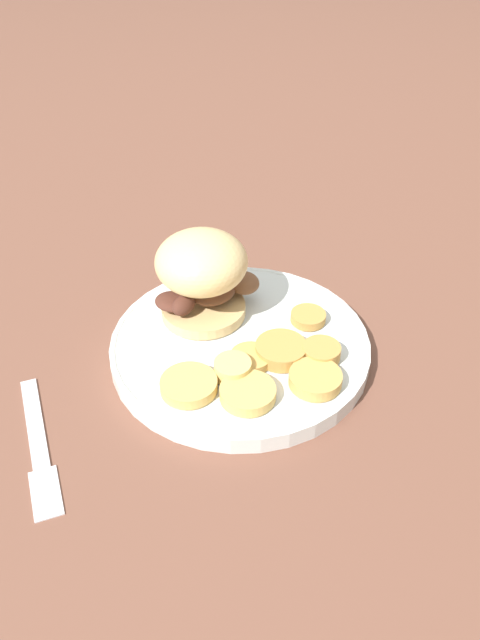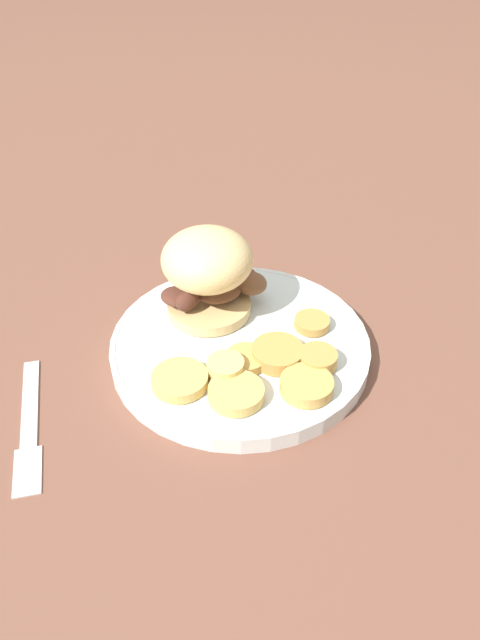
% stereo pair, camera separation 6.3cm
% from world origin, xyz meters
% --- Properties ---
extents(ground_plane, '(4.00, 4.00, 0.00)m').
position_xyz_m(ground_plane, '(0.00, 0.00, 0.00)').
color(ground_plane, brown).
extents(dinner_plate, '(0.27, 0.27, 0.02)m').
position_xyz_m(dinner_plate, '(0.00, 0.00, 0.01)').
color(dinner_plate, silver).
rests_on(dinner_plate, ground_plane).
extents(sandwich, '(0.11, 0.11, 0.10)m').
position_xyz_m(sandwich, '(0.05, -0.03, 0.07)').
color(sandwich, tan).
rests_on(sandwich, dinner_plate).
extents(potato_round_0, '(0.05, 0.05, 0.01)m').
position_xyz_m(potato_round_0, '(-0.09, 0.05, 0.03)').
color(potato_round_0, tan).
rests_on(potato_round_0, dinner_plate).
extents(potato_round_1, '(0.04, 0.04, 0.01)m').
position_xyz_m(potato_round_1, '(-0.02, 0.03, 0.02)').
color(potato_round_1, tan).
rests_on(potato_round_1, dinner_plate).
extents(potato_round_2, '(0.05, 0.05, 0.01)m').
position_xyz_m(potato_round_2, '(-0.05, 0.01, 0.03)').
color(potato_round_2, '#BC8942').
rests_on(potato_round_2, dinner_plate).
extents(potato_round_3, '(0.05, 0.05, 0.01)m').
position_xyz_m(potato_round_3, '(0.03, 0.08, 0.03)').
color(potato_round_3, tan).
rests_on(potato_round_3, dinner_plate).
extents(potato_round_4, '(0.04, 0.04, 0.02)m').
position_xyz_m(potato_round_4, '(-0.01, 0.05, 0.03)').
color(potato_round_4, '#DBB766').
rests_on(potato_round_4, dinner_plate).
extents(potato_round_5, '(0.04, 0.04, 0.02)m').
position_xyz_m(potato_round_5, '(-0.09, 0.01, 0.03)').
color(potato_round_5, '#BC8942').
rests_on(potato_round_5, dinner_plate).
extents(potato_round_6, '(0.04, 0.04, 0.01)m').
position_xyz_m(potato_round_6, '(-0.06, -0.05, 0.02)').
color(potato_round_6, '#BC8942').
rests_on(potato_round_6, dinner_plate).
extents(potato_round_7, '(0.05, 0.05, 0.01)m').
position_xyz_m(potato_round_7, '(-0.03, 0.08, 0.03)').
color(potato_round_7, tan).
rests_on(potato_round_7, dinner_plate).
extents(fork, '(0.11, 0.15, 0.00)m').
position_xyz_m(fork, '(0.14, 0.17, 0.00)').
color(fork, silver).
rests_on(fork, ground_plane).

